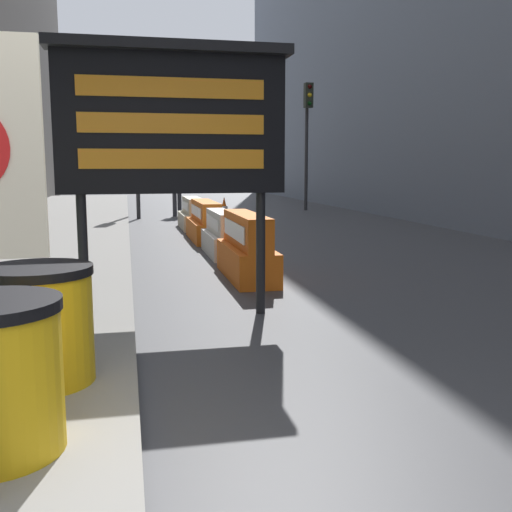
{
  "coord_description": "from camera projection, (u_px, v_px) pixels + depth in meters",
  "views": [
    {
      "loc": [
        -0.04,
        -2.27,
        1.6
      ],
      "look_at": [
        1.91,
        6.73,
        0.2
      ],
      "focal_mm": 42.0,
      "sensor_mm": 36.0,
      "label": 1
    }
  ],
  "objects": [
    {
      "name": "jersey_barrier_white",
      "position": [
        222.0,
        236.0,
        10.71
      ],
      "size": [
        0.53,
        1.77,
        0.79
      ],
      "color": "silver",
      "rests_on": "ground_plane"
    },
    {
      "name": "barrel_drum_middle",
      "position": [
        40.0,
        324.0,
        3.97
      ],
      "size": [
        0.72,
        0.72,
        0.79
      ],
      "color": "yellow",
      "rests_on": "sidewalk_left"
    },
    {
      "name": "traffic_light_far_side",
      "position": [
        308.0,
        120.0,
        21.02
      ],
      "size": [
        0.28,
        0.45,
        4.43
      ],
      "color": "#2D2D30",
      "rests_on": "ground_plane"
    },
    {
      "name": "traffic_light_near_curb",
      "position": [
        136.0,
        123.0,
        17.57
      ],
      "size": [
        0.28,
        0.44,
        3.92
      ],
      "color": "#2D2D30",
      "rests_on": "ground_plane"
    },
    {
      "name": "jersey_barrier_cream",
      "position": [
        193.0,
        215.0,
        15.22
      ],
      "size": [
        0.64,
        1.86,
        0.79
      ],
      "color": "beige",
      "rests_on": "ground_plane"
    },
    {
      "name": "jersey_barrier_orange_far",
      "position": [
        247.0,
        250.0,
        8.51
      ],
      "size": [
        0.57,
        1.93,
        0.92
      ],
      "color": "orange",
      "rests_on": "ground_plane"
    },
    {
      "name": "traffic_cone_near",
      "position": [
        224.0,
        210.0,
        16.68
      ],
      "size": [
        0.41,
        0.41,
        0.74
      ],
      "color": "black",
      "rests_on": "ground_plane"
    },
    {
      "name": "pedestrian_worker",
      "position": [
        177.0,
        185.0,
        18.77
      ],
      "size": [
        0.5,
        0.4,
        1.67
      ],
      "rotation": [
        0.0,
        0.0,
        2.79
      ],
      "color": "#333338",
      "rests_on": "ground_plane"
    },
    {
      "name": "message_board",
      "position": [
        172.0,
        121.0,
        6.04
      ],
      "size": [
        2.42,
        0.36,
        2.8
      ],
      "color": "black",
      "rests_on": "ground_plane"
    },
    {
      "name": "jersey_barrier_orange_near",
      "position": [
        206.0,
        223.0,
        12.86
      ],
      "size": [
        0.64,
        2.14,
        0.84
      ],
      "color": "orange",
      "rests_on": "ground_plane"
    }
  ]
}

